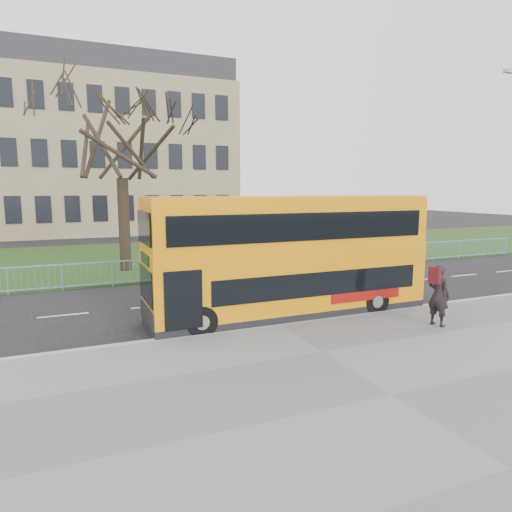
{
  "coord_description": "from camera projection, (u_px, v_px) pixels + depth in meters",
  "views": [
    {
      "loc": [
        -5.85,
        -13.59,
        4.2
      ],
      "look_at": [
        0.36,
        1.0,
        1.84
      ],
      "focal_mm": 32.0,
      "sensor_mm": 36.0,
      "label": 1
    }
  ],
  "objects": [
    {
      "name": "pedestrian",
      "position": [
        439.0,
        295.0,
        13.56
      ],
      "size": [
        0.59,
        0.76,
        1.85
      ],
      "primitive_type": "imported",
      "rotation": [
        0.0,
        0.0,
        1.8
      ],
      "color": "black",
      "rests_on": "pavement"
    },
    {
      "name": "pavement",
      "position": [
        391.0,
        398.0,
        9.1
      ],
      "size": [
        80.0,
        10.5,
        0.12
      ],
      "primitive_type": "cube",
      "color": "slate",
      "rests_on": "ground"
    },
    {
      "name": "bare_tree",
      "position": [
        121.0,
        160.0,
        22.37
      ],
      "size": [
        7.7,
        7.7,
        11.0
      ],
      "primitive_type": null,
      "color": "black",
      "rests_on": "grass_verge"
    },
    {
      "name": "kerb",
      "position": [
        278.0,
        326.0,
        13.83
      ],
      "size": [
        80.0,
        0.2,
        0.14
      ],
      "primitive_type": "cube",
      "color": "#99999B",
      "rests_on": "ground"
    },
    {
      "name": "yellow_bus",
      "position": [
        291.0,
        253.0,
        14.84
      ],
      "size": [
        9.32,
        2.26,
        3.9
      ],
      "rotation": [
        0.0,
        0.0,
        0.0
      ],
      "color": "orange",
      "rests_on": "ground"
    },
    {
      "name": "ground",
      "position": [
        258.0,
        315.0,
        15.25
      ],
      "size": [
        120.0,
        120.0,
        0.0
      ],
      "primitive_type": "plane",
      "color": "black",
      "rests_on": "ground"
    },
    {
      "name": "civic_building",
      "position": [
        68.0,
        159.0,
        44.14
      ],
      "size": [
        30.0,
        15.0,
        14.0
      ],
      "primitive_type": "cube",
      "color": "#917B5C",
      "rests_on": "ground"
    },
    {
      "name": "grass_verge",
      "position": [
        167.0,
        256.0,
        28.26
      ],
      "size": [
        80.0,
        15.4,
        0.08
      ],
      "primitive_type": "cube",
      "color": "#1E3613",
      "rests_on": "ground"
    },
    {
      "name": "guard_railing",
      "position": [
        202.0,
        268.0,
        21.18
      ],
      "size": [
        40.0,
        0.12,
        1.1
      ],
      "primitive_type": null,
      "color": "#71A8CA",
      "rests_on": "ground"
    }
  ]
}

